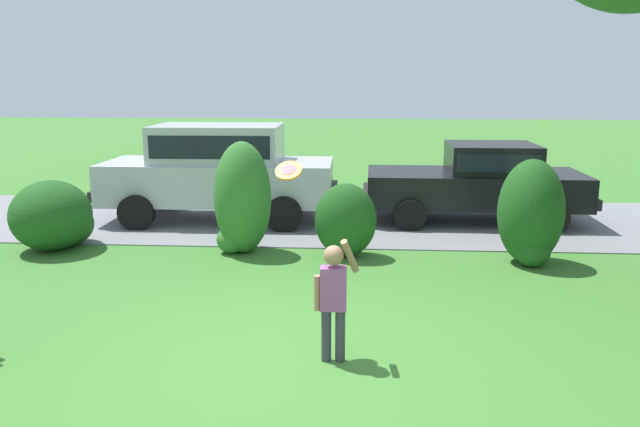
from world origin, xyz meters
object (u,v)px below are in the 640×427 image
object	(u,v)px
parked_sedan	(479,180)
parked_suv	(219,167)
frisbee	(289,171)
child_thrower	(333,293)

from	to	relation	value
parked_sedan	parked_suv	size ratio (longest dim) A/B	0.94
parked_sedan	frisbee	distance (m)	7.02
parked_sedan	parked_suv	world-z (taller)	parked_suv
parked_suv	child_thrower	world-z (taller)	parked_suv
frisbee	parked_sedan	bearing A→B (deg)	63.73
parked_sedan	frisbee	size ratio (longest dim) A/B	14.82
parked_suv	child_thrower	bearing A→B (deg)	-67.96
parked_suv	frisbee	size ratio (longest dim) A/B	15.83
parked_sedan	frisbee	bearing A→B (deg)	-116.27
parked_suv	frisbee	bearing A→B (deg)	-70.68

